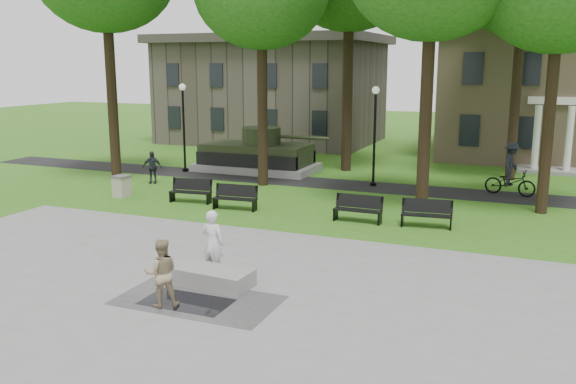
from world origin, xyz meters
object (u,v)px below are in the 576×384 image
object	(u,v)px
concrete_block	(211,277)
trash_bin	(122,186)
cyclist	(511,174)
park_bench_0	(191,190)
skateboarder	(213,243)
friend_watching	(161,273)

from	to	relation	value
concrete_block	trash_bin	xyz separation A→B (m)	(-9.06, 8.12, 0.24)
cyclist	park_bench_0	world-z (taller)	cyclist
concrete_block	cyclist	size ratio (longest dim) A/B	0.92
concrete_block	trash_bin	size ratio (longest dim) A/B	2.29
skateboarder	friend_watching	world-z (taller)	skateboarder
concrete_block	friend_watching	bearing A→B (deg)	-102.24
concrete_block	skateboarder	distance (m)	1.02
trash_bin	skateboarder	bearing A→B (deg)	-40.41
park_bench_0	trash_bin	distance (m)	3.39
concrete_block	park_bench_0	xyz separation A→B (m)	(-5.67, 8.39, 0.28)
cyclist	trash_bin	size ratio (longest dim) A/B	2.48
friend_watching	park_bench_0	size ratio (longest dim) A/B	0.91
concrete_block	trash_bin	bearing A→B (deg)	138.11
park_bench_0	cyclist	bearing A→B (deg)	22.15
cyclist	trash_bin	distance (m)	17.23
cyclist	skateboarder	bearing A→B (deg)	164.92
park_bench_0	skateboarder	bearing A→B (deg)	-61.24
skateboarder	friend_watching	bearing A→B (deg)	93.38
concrete_block	skateboarder	world-z (taller)	skateboarder
park_bench_0	concrete_block	bearing A→B (deg)	-61.99
skateboarder	cyclist	bearing A→B (deg)	-111.18
cyclist	trash_bin	world-z (taller)	cyclist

